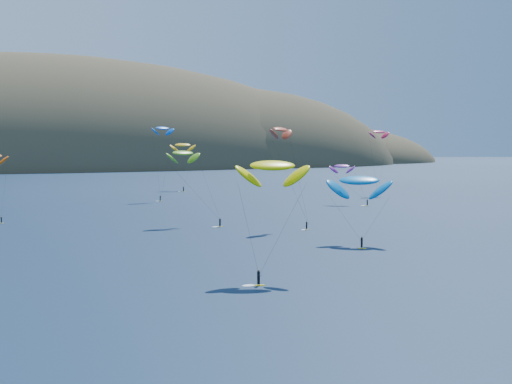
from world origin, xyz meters
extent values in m
ellipsoid|color=#3D3526|center=(20.00, 560.00, -12.60)|extent=(600.00, 300.00, 210.00)
ellipsoid|color=#3D3526|center=(180.00, 540.00, -9.36)|extent=(320.00, 220.00, 156.00)
ellipsoid|color=#3D3526|center=(300.00, 580.00, -5.04)|extent=(240.00, 180.00, 84.00)
cube|color=yellow|center=(-46.60, 124.20, 0.03)|extent=(1.25, 0.91, 0.07)
cylinder|color=black|center=(-46.60, 124.20, 0.81)|extent=(0.29, 0.29, 1.32)
sphere|color=#8C6047|center=(-46.60, 124.20, 1.58)|extent=(0.22, 0.22, 0.22)
cube|color=yellow|center=(-20.59, 30.44, 0.05)|extent=(1.72, 0.92, 0.09)
cylinder|color=black|center=(-20.59, 30.44, 1.08)|extent=(0.39, 0.39, 1.76)
sphere|color=#8C6047|center=(-20.59, 30.44, 2.10)|extent=(0.30, 0.30, 0.30)
ellipsoid|color=#EAE500|center=(-15.66, 36.54, 16.03)|extent=(11.06, 7.35, 5.66)
cube|color=yellow|center=(-1.09, 96.03, 0.04)|extent=(1.58, 0.64, 0.08)
cylinder|color=black|center=(-1.09, 96.03, 1.00)|extent=(0.36, 0.36, 1.64)
sphere|color=#8C6047|center=(-1.09, 96.03, 1.96)|extent=(0.27, 0.27, 0.27)
ellipsoid|color=#65AF1B|center=(-7.00, 104.99, 16.92)|extent=(8.60, 4.86, 4.56)
cube|color=yellow|center=(6.80, 172.29, 0.04)|extent=(1.47, 0.70, 0.08)
cylinder|color=black|center=(6.80, 172.29, 0.92)|extent=(0.33, 0.33, 1.51)
sphere|color=#8C6047|center=(6.80, 172.29, 1.80)|extent=(0.25, 0.25, 0.25)
ellipsoid|color=blue|center=(9.49, 177.93, 24.33)|extent=(8.62, 5.36, 4.47)
cube|color=yellow|center=(10.50, 53.88, 0.05)|extent=(1.56, 1.42, 0.09)
cylinder|color=black|center=(10.50, 53.88, 1.07)|extent=(0.38, 0.38, 1.75)
sphere|color=#8C6047|center=(10.50, 53.88, 2.09)|extent=(0.29, 0.29, 0.29)
ellipsoid|color=#006CBA|center=(14.33, 61.06, 12.09)|extent=(12.70, 11.95, 6.66)
cube|color=yellow|center=(60.06, 129.27, 0.04)|extent=(1.49, 1.31, 0.09)
cylinder|color=black|center=(60.06, 129.27, 1.01)|extent=(0.36, 0.36, 1.65)
sphere|color=#8C6047|center=(60.06, 129.27, 1.97)|extent=(0.28, 0.28, 0.28)
ellipsoid|color=#701C8D|center=(56.35, 138.33, 12.03)|extent=(8.24, 7.56, 4.28)
cube|color=yellow|center=(87.56, 165.56, 0.04)|extent=(1.34, 0.41, 0.07)
cylinder|color=black|center=(87.56, 165.56, 0.88)|extent=(0.31, 0.31, 1.43)
sphere|color=#8C6047|center=(87.56, 165.56, 1.71)|extent=(0.24, 0.24, 0.24)
ellipsoid|color=#CB1D48|center=(90.03, 168.54, 23.47)|extent=(8.35, 3.97, 4.63)
cube|color=yellow|center=(14.72, 83.33, 0.04)|extent=(1.43, 1.06, 0.08)
cylinder|color=black|center=(14.72, 83.33, 0.93)|extent=(0.33, 0.33, 1.51)
sphere|color=#8C6047|center=(14.72, 83.33, 1.80)|extent=(0.25, 0.25, 0.25)
ellipsoid|color=#C34024|center=(11.27, 89.65, 22.38)|extent=(8.25, 6.76, 4.19)
cube|color=yellow|center=(28.27, 213.45, 0.05)|extent=(1.70, 0.86, 0.09)
cylinder|color=black|center=(28.27, 213.45, 1.07)|extent=(0.38, 0.38, 1.75)
sphere|color=#8C6047|center=(28.27, 213.45, 2.09)|extent=(0.29, 0.29, 0.29)
ellipsoid|color=#EFB30E|center=(31.70, 224.63, 18.54)|extent=(10.78, 6.93, 5.55)
camera|label=1|loc=(-59.28, -56.39, 19.23)|focal=50.00mm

